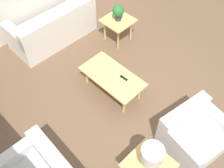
{
  "coord_description": "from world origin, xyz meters",
  "views": [
    {
      "loc": [
        -1.74,
        2.35,
        3.98
      ],
      "look_at": [
        0.21,
        0.38,
        0.55
      ],
      "focal_mm": 42.0,
      "sensor_mm": 36.0,
      "label": 1
    }
  ],
  "objects_px": {
    "armchair": "(193,134)",
    "coffee_table": "(112,77)",
    "sofa": "(54,28)",
    "side_table_lamp": "(149,167)",
    "potted_plant": "(118,12)",
    "side_table_plant": "(118,23)",
    "table_lamp": "(152,156)"
  },
  "relations": [
    {
      "from": "armchair",
      "to": "coffee_table",
      "type": "distance_m",
      "value": 1.69
    },
    {
      "from": "sofa",
      "to": "side_table_lamp",
      "type": "distance_m",
      "value": 3.63
    },
    {
      "from": "sofa",
      "to": "potted_plant",
      "type": "distance_m",
      "value": 1.46
    },
    {
      "from": "sofa",
      "to": "side_table_lamp",
      "type": "height_order",
      "value": "sofa"
    },
    {
      "from": "side_table_plant",
      "to": "side_table_lamp",
      "type": "xyz_separation_m",
      "value": [
        -2.49,
        1.97,
        0.0
      ]
    },
    {
      "from": "potted_plant",
      "to": "table_lamp",
      "type": "distance_m",
      "value": 3.18
    },
    {
      "from": "side_table_plant",
      "to": "sofa",
      "type": "bearing_deg",
      "value": 44.56
    },
    {
      "from": "sofa",
      "to": "potted_plant",
      "type": "relative_size",
      "value": 5.38
    },
    {
      "from": "potted_plant",
      "to": "table_lamp",
      "type": "xyz_separation_m",
      "value": [
        -2.49,
        1.97,
        0.1
      ]
    },
    {
      "from": "side_table_lamp",
      "to": "potted_plant",
      "type": "xyz_separation_m",
      "value": [
        2.49,
        -1.97,
        0.27
      ]
    },
    {
      "from": "coffee_table",
      "to": "table_lamp",
      "type": "distance_m",
      "value": 1.83
    },
    {
      "from": "sofa",
      "to": "table_lamp",
      "type": "distance_m",
      "value": 3.66
    },
    {
      "from": "armchair",
      "to": "potted_plant",
      "type": "distance_m",
      "value": 2.84
    },
    {
      "from": "armchair",
      "to": "side_table_lamp",
      "type": "xyz_separation_m",
      "value": [
        0.13,
        0.98,
        0.19
      ]
    },
    {
      "from": "sofa",
      "to": "potted_plant",
      "type": "bearing_deg",
      "value": 135.35
    },
    {
      "from": "side_table_lamp",
      "to": "table_lamp",
      "type": "relative_size",
      "value": 1.32
    },
    {
      "from": "coffee_table",
      "to": "potted_plant",
      "type": "xyz_separation_m",
      "value": [
        0.94,
        -1.12,
        0.37
      ]
    },
    {
      "from": "armchair",
      "to": "side_table_lamp",
      "type": "relative_size",
      "value": 1.77
    },
    {
      "from": "sofa",
      "to": "coffee_table",
      "type": "height_order",
      "value": "sofa"
    },
    {
      "from": "coffee_table",
      "to": "table_lamp",
      "type": "relative_size",
      "value": 2.61
    },
    {
      "from": "side_table_plant",
      "to": "potted_plant",
      "type": "relative_size",
      "value": 1.73
    },
    {
      "from": "armchair",
      "to": "coffee_table",
      "type": "xyz_separation_m",
      "value": [
        1.68,
        0.12,
        0.09
      ]
    },
    {
      "from": "coffee_table",
      "to": "side_table_plant",
      "type": "distance_m",
      "value": 1.46
    },
    {
      "from": "coffee_table",
      "to": "side_table_lamp",
      "type": "relative_size",
      "value": 1.99
    },
    {
      "from": "side_table_lamp",
      "to": "potted_plant",
      "type": "height_order",
      "value": "potted_plant"
    },
    {
      "from": "table_lamp",
      "to": "potted_plant",
      "type": "bearing_deg",
      "value": -38.42
    },
    {
      "from": "side_table_plant",
      "to": "table_lamp",
      "type": "distance_m",
      "value": 3.2
    },
    {
      "from": "armchair",
      "to": "side_table_plant",
      "type": "bearing_deg",
      "value": 78.91
    },
    {
      "from": "coffee_table",
      "to": "side_table_plant",
      "type": "height_order",
      "value": "side_table_plant"
    },
    {
      "from": "sofa",
      "to": "armchair",
      "type": "xyz_separation_m",
      "value": [
        -3.61,
        0.01,
        -0.03
      ]
    },
    {
      "from": "side_table_plant",
      "to": "potted_plant",
      "type": "xyz_separation_m",
      "value": [
        -0.0,
        0.0,
        0.27
      ]
    },
    {
      "from": "side_table_plant",
      "to": "side_table_lamp",
      "type": "height_order",
      "value": "same"
    }
  ]
}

